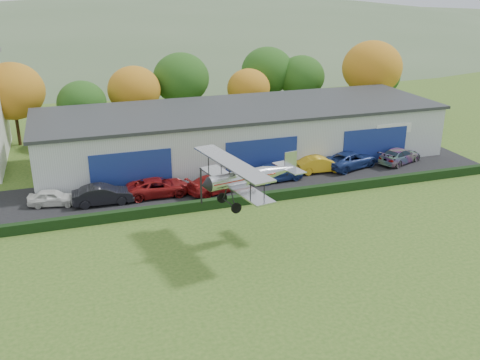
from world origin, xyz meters
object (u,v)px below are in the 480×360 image
object	(u,v)px
car_5	(320,164)
biplane	(246,175)
car_0	(53,198)
car_1	(103,195)
car_7	(400,156)
car_3	(217,183)
car_2	(159,187)
hangar	(241,133)
car_6	(351,160)
car_4	(276,172)

from	to	relation	value
car_5	biplane	bearing A→B (deg)	138.05
car_5	biplane	size ratio (longest dim) A/B	0.54
car_0	car_5	distance (m)	24.25
car_1	car_5	size ratio (longest dim) A/B	1.04
car_7	car_3	bearing A→B (deg)	73.00
car_1	biplane	xyz separation A→B (m)	(8.94, -9.99, 4.11)
car_0	car_2	xyz separation A→B (m)	(8.58, -0.61, 0.09)
car_2	car_7	distance (m)	24.50
biplane	car_7	bearing A→B (deg)	18.22
hangar	car_2	bearing A→B (deg)	-142.19
car_6	car_7	xyz separation A→B (m)	(5.38, -0.30, -0.04)
car_6	car_1	bearing A→B (deg)	76.58
car_6	car_7	world-z (taller)	car_6
car_6	car_5	bearing A→B (deg)	75.84
car_0	car_6	size ratio (longest dim) A/B	0.68
car_3	car_1	bearing A→B (deg)	72.30
car_5	car_6	distance (m)	3.45
car_3	car_6	xyz separation A→B (m)	(14.19, 2.02, 0.02)
car_1	car_3	bearing A→B (deg)	-90.88
car_2	biplane	size ratio (longest dim) A/B	0.62
car_3	car_4	bearing A→B (deg)	-96.28
car_7	car_4	bearing A→B (deg)	71.18
car_2	car_4	bearing A→B (deg)	-88.14
car_2	car_6	bearing A→B (deg)	-85.37
car_0	car_1	size ratio (longest dim) A/B	0.80
car_4	biplane	size ratio (longest dim) A/B	0.56
car_2	car_7	world-z (taller)	car_7
car_4	car_2	bearing A→B (deg)	87.87
hangar	car_1	size ratio (longest dim) A/B	8.26
car_0	car_5	bearing A→B (deg)	-76.72
hangar	car_0	distance (m)	20.04
car_0	car_5	size ratio (longest dim) A/B	0.83
car_4	car_7	distance (m)	13.63
car_1	car_6	size ratio (longest dim) A/B	0.85
car_4	car_6	xyz separation A→B (m)	(8.23, 1.06, -0.04)
hangar	biplane	xyz separation A→B (m)	(-5.74, -18.16, 2.32)
car_5	biplane	distance (m)	16.65
biplane	car_4	bearing A→B (deg)	46.97
car_1	biplane	distance (m)	14.03
car_3	car_4	distance (m)	6.04
car_0	car_4	xyz separation A→B (m)	(19.46, -0.43, 0.17)
car_2	car_6	size ratio (longest dim) A/B	0.94
car_7	biplane	world-z (taller)	biplane
hangar	car_4	size ratio (longest dim) A/B	8.28
car_2	biplane	xyz separation A→B (m)	(4.28, -10.38, 4.17)
hangar	car_3	bearing A→B (deg)	-120.84
car_4	car_3	bearing A→B (deg)	96.02
car_5	car_6	xyz separation A→B (m)	(3.45, 0.19, 0.02)
car_3	biplane	distance (m)	10.48
car_3	car_6	size ratio (longest dim) A/B	0.93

